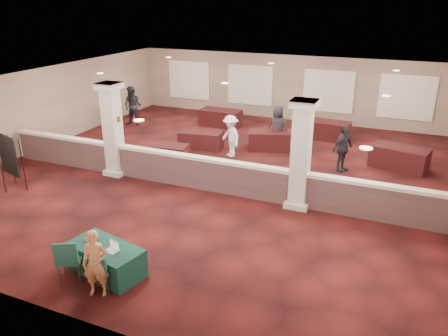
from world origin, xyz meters
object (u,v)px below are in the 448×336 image
at_px(woman, 96,264).
at_px(attendee_c, 343,148).
at_px(far_table_front_center, 201,140).
at_px(far_table_back_center, 271,140).
at_px(far_table_front_right, 399,158).
at_px(far_table_back_right, 327,130).
at_px(conf_chair_side, 68,257).
at_px(attendee_a, 133,106).
at_px(attendee_b, 231,136).
at_px(far_table_back_left, 221,118).
at_px(near_table, 106,259).
at_px(conf_chair_main, 100,270).
at_px(far_table_front_left, 167,153).
at_px(attendee_d, 278,127).
at_px(easel_board, 8,156).

bearing_deg(woman, attendee_c, 47.47).
height_order(far_table_front_center, far_table_back_center, far_table_back_center).
distance_m(far_table_front_right, far_table_back_right, 3.98).
relative_size(conf_chair_side, attendee_c, 0.61).
relative_size(woman, attendee_a, 0.78).
relative_size(conf_chair_side, far_table_back_center, 0.55).
relative_size(attendee_b, attendee_c, 0.97).
bearing_deg(far_table_back_left, near_table, -78.33).
bearing_deg(conf_chair_main, far_table_front_left, 94.43).
relative_size(far_table_front_left, attendee_b, 0.98).
xyz_separation_m(far_table_back_left, far_table_back_center, (3.31, -2.38, -0.02)).
bearing_deg(far_table_front_right, attendee_a, 175.27).
bearing_deg(far_table_front_right, attendee_d, 173.98).
height_order(near_table, attendee_d, attendee_d).
bearing_deg(attendee_b, near_table, -50.10).
relative_size(far_table_back_center, far_table_back_right, 0.97).
height_order(conf_chair_main, easel_board, easel_board).
xyz_separation_m(conf_chair_side, attendee_c, (4.34, 8.97, 0.23)).
relative_size(woman, far_table_front_left, 0.92).
bearing_deg(easel_board, far_table_back_left, 88.79).
bearing_deg(attendee_b, far_table_back_left, 155.93).
relative_size(far_table_front_right, far_table_back_center, 1.05).
bearing_deg(attendee_a, easel_board, -89.35).
xyz_separation_m(conf_chair_main, far_table_back_left, (-2.79, 12.66, -0.12)).
distance_m(far_table_front_left, attendee_b, 2.52).
height_order(near_table, easel_board, easel_board).
height_order(woman, far_table_back_left, woman).
bearing_deg(conf_chair_side, far_table_back_right, 47.94).
bearing_deg(conf_chair_side, attendee_a, 89.80).
xyz_separation_m(conf_chair_main, far_table_front_center, (-2.19, 9.27, -0.16)).
height_order(conf_chair_main, far_table_back_right, conf_chair_main).
relative_size(easel_board, woman, 1.25).
bearing_deg(conf_chair_main, conf_chair_side, 164.93).
bearing_deg(far_table_front_right, conf_chair_side, -121.64).
distance_m(conf_chair_main, far_table_back_left, 12.96).
xyz_separation_m(far_table_front_right, attendee_c, (-1.88, -1.12, 0.45)).
height_order(far_table_back_left, far_table_back_right, far_table_back_left).
distance_m(near_table, attendee_c, 9.23).
height_order(near_table, attendee_a, attendee_a).
xyz_separation_m(attendee_b, attendee_c, (4.22, 0.12, 0.03)).
bearing_deg(far_table_back_center, conf_chair_side, -97.37).
xyz_separation_m(conf_chair_main, conf_chair_side, (-0.82, -0.01, 0.10)).
bearing_deg(far_table_back_right, conf_chair_side, -103.94).
xyz_separation_m(near_table, attendee_a, (-6.39, 10.50, 0.61)).
height_order(near_table, far_table_front_right, far_table_front_right).
relative_size(far_table_back_right, attendee_c, 1.14).
height_order(woman, attendee_a, attendee_a).
distance_m(far_table_back_right, attendee_c, 3.85).
xyz_separation_m(conf_chair_main, attendee_b, (-0.70, 8.84, 0.31)).
xyz_separation_m(near_table, conf_chair_side, (-0.52, -0.59, 0.28)).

